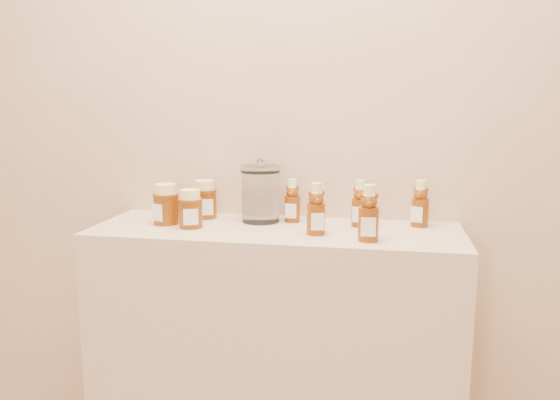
% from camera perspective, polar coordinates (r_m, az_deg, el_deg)
% --- Properties ---
extents(wall_back, '(3.50, 0.02, 2.70)m').
position_cam_1_polar(wall_back, '(1.92, 0.66, 11.56)').
color(wall_back, tan).
rests_on(wall_back, ground).
extents(display_table, '(1.20, 0.40, 0.90)m').
position_cam_1_polar(display_table, '(1.93, -0.46, -16.09)').
color(display_table, '#C8AD92').
rests_on(display_table, ground).
extents(bear_bottle_back_left, '(0.06, 0.06, 0.17)m').
position_cam_1_polar(bear_bottle_back_left, '(1.86, 1.30, 0.24)').
color(bear_bottle_back_left, '#602807').
rests_on(bear_bottle_back_left, display_table).
extents(bear_bottle_back_mid, '(0.07, 0.07, 0.17)m').
position_cam_1_polar(bear_bottle_back_mid, '(1.81, 8.37, -0.04)').
color(bear_bottle_back_mid, '#602807').
rests_on(bear_bottle_back_mid, display_table).
extents(bear_bottle_back_right, '(0.08, 0.08, 0.17)m').
position_cam_1_polar(bear_bottle_back_right, '(1.85, 14.46, -0.03)').
color(bear_bottle_back_right, '#602807').
rests_on(bear_bottle_back_right, display_table).
extents(bear_bottle_front_left, '(0.08, 0.08, 0.18)m').
position_cam_1_polar(bear_bottle_front_left, '(1.68, 3.80, -0.58)').
color(bear_bottle_front_left, '#602807').
rests_on(bear_bottle_front_left, display_table).
extents(bear_bottle_front_right, '(0.07, 0.07, 0.19)m').
position_cam_1_polar(bear_bottle_front_right, '(1.62, 9.26, -0.96)').
color(bear_bottle_front_right, '#602807').
rests_on(bear_bottle_front_right, display_table).
extents(honey_jar_left, '(0.11, 0.11, 0.14)m').
position_cam_1_polar(honey_jar_left, '(1.87, -11.82, -0.41)').
color(honey_jar_left, '#602807').
rests_on(honey_jar_left, display_table).
extents(honey_jar_back, '(0.11, 0.11, 0.13)m').
position_cam_1_polar(honey_jar_back, '(1.94, -7.85, 0.09)').
color(honey_jar_back, '#602807').
rests_on(honey_jar_back, display_table).
extents(honey_jar_front, '(0.10, 0.10, 0.13)m').
position_cam_1_polar(honey_jar_front, '(1.80, -9.34, -0.89)').
color(honey_jar_front, '#602807').
rests_on(honey_jar_front, display_table).
extents(glass_canister, '(0.18, 0.18, 0.21)m').
position_cam_1_polar(glass_canister, '(1.86, -2.04, 0.91)').
color(glass_canister, white).
rests_on(glass_canister, display_table).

